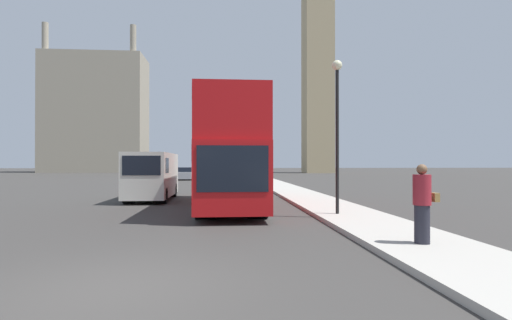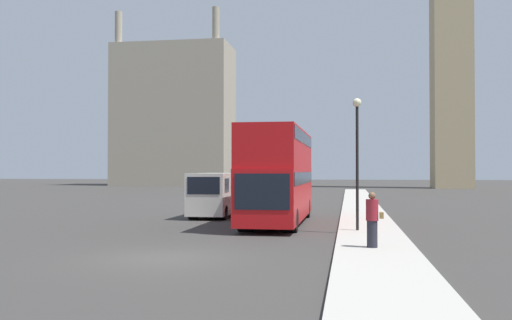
# 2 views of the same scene
# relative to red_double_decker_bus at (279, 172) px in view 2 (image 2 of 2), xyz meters

# --- Properties ---
(ground_plane) EXTENTS (300.00, 300.00, 0.00)m
(ground_plane) POSITION_rel_red_double_decker_bus_xyz_m (-2.04, -11.48, -2.54)
(ground_plane) COLOR #383533
(sidewalk_strip) EXTENTS (2.60, 120.00, 0.15)m
(sidewalk_strip) POSITION_rel_red_double_decker_bus_xyz_m (4.26, -11.48, -2.46)
(sidewalk_strip) COLOR #ADA89E
(sidewalk_strip) RESTS_ON ground_plane
(building_block_distant) EXTENTS (20.46, 10.46, 30.33)m
(building_block_distant) POSITION_rel_red_double_decker_bus_xyz_m (-27.41, 70.14, 9.94)
(building_block_distant) COLOR #9E937F
(building_block_distant) RESTS_ON ground_plane
(red_double_decker_bus) EXTENTS (2.57, 11.00, 4.57)m
(red_double_decker_bus) POSITION_rel_red_double_decker_bus_xyz_m (0.00, 0.00, 0.00)
(red_double_decker_bus) COLOR #B71114
(red_double_decker_bus) RESTS_ON ground_plane
(white_van) EXTENTS (2.07, 5.74, 2.47)m
(white_van) POSITION_rel_red_double_decker_bus_xyz_m (-4.03, 3.56, -1.21)
(white_van) COLOR silver
(white_van) RESTS_ON ground_plane
(pedestrian) EXTENTS (0.55, 0.39, 1.78)m
(pedestrian) POSITION_rel_red_double_decker_bus_xyz_m (4.16, -9.22, -1.50)
(pedestrian) COLOR #23232D
(pedestrian) RESTS_ON sidewalk_strip
(street_lamp) EXTENTS (0.36, 0.36, 5.48)m
(street_lamp) POSITION_rel_red_double_decker_bus_xyz_m (3.76, -3.91, 1.23)
(street_lamp) COLOR black
(street_lamp) RESTS_ON sidewalk_strip
(parked_sedan) EXTENTS (1.79, 4.62, 1.45)m
(parked_sedan) POSITION_rel_red_double_decker_bus_xyz_m (-4.72, 29.19, -1.88)
(parked_sedan) COLOR #99999E
(parked_sedan) RESTS_ON ground_plane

